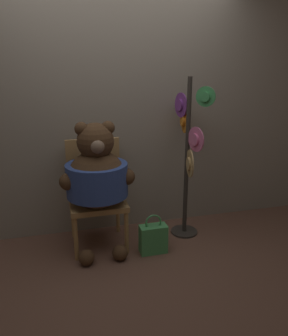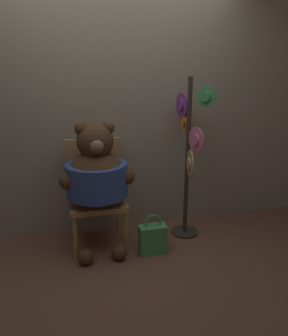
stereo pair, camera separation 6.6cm
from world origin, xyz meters
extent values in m
plane|color=brown|center=(0.00, 0.00, 0.00)|extent=(14.00, 14.00, 0.00)
cube|color=gray|center=(0.00, 0.61, 1.35)|extent=(8.00, 0.10, 2.70)
cylinder|color=#B2844C|center=(-0.45, -0.01, 0.21)|extent=(0.04, 0.04, 0.42)
cylinder|color=#B2844C|center=(0.02, -0.01, 0.21)|extent=(0.04, 0.04, 0.42)
cylinder|color=#B2844C|center=(-0.45, 0.43, 0.21)|extent=(0.04, 0.04, 0.42)
cylinder|color=#B2844C|center=(0.02, 0.43, 0.21)|extent=(0.04, 0.04, 0.42)
cube|color=#B2844C|center=(-0.21, 0.21, 0.45)|extent=(0.52, 0.50, 0.05)
cube|color=#B2844C|center=(-0.21, 0.44, 0.75)|extent=(0.52, 0.04, 0.55)
sphere|color=#4C331E|center=(-0.22, 0.13, 0.70)|extent=(0.55, 0.55, 0.55)
cylinder|color=#334C99|center=(-0.22, 0.13, 0.70)|extent=(0.56, 0.56, 0.30)
sphere|color=#4C331E|center=(-0.22, 0.13, 1.06)|extent=(0.33, 0.33, 0.33)
sphere|color=#4C331E|center=(-0.33, 0.13, 1.18)|extent=(0.12, 0.12, 0.12)
sphere|color=#4C331E|center=(-0.10, 0.13, 1.18)|extent=(0.12, 0.12, 0.12)
sphere|color=#7A604C|center=(-0.22, -0.01, 1.04)|extent=(0.12, 0.12, 0.12)
sphere|color=#4C331E|center=(-0.48, 0.06, 0.73)|extent=(0.15, 0.15, 0.15)
sphere|color=#4C331E|center=(0.04, 0.06, 0.73)|extent=(0.15, 0.15, 0.15)
sphere|color=#4C331E|center=(-0.37, -0.11, 0.07)|extent=(0.14, 0.14, 0.14)
sphere|color=#4C331E|center=(-0.07, -0.11, 0.07)|extent=(0.14, 0.14, 0.14)
cylinder|color=#332D28|center=(0.69, 0.22, 0.01)|extent=(0.28, 0.28, 0.02)
cylinder|color=#332D28|center=(0.69, 0.22, 0.80)|extent=(0.04, 0.04, 1.60)
cylinder|color=#3D9351|center=(0.81, 0.12, 1.43)|extent=(0.14, 0.14, 0.19)
cylinder|color=#3D9351|center=(0.81, 0.12, 1.43)|extent=(0.11, 0.10, 0.09)
cylinder|color=orange|center=(0.71, 0.37, 1.18)|extent=(0.05, 0.25, 0.26)
cylinder|color=orange|center=(0.71, 0.37, 1.18)|extent=(0.08, 0.13, 0.12)
cylinder|color=#7A388E|center=(0.67, 0.39, 1.33)|extent=(0.04, 0.24, 0.24)
cylinder|color=#7A388E|center=(0.67, 0.39, 1.33)|extent=(0.06, 0.12, 0.12)
cylinder|color=#D16693|center=(0.72, 0.09, 1.03)|extent=(0.06, 0.23, 0.24)
cylinder|color=#D16693|center=(0.72, 0.09, 1.03)|extent=(0.08, 0.12, 0.11)
cylinder|color=tan|center=(0.67, 0.10, 0.80)|extent=(0.05, 0.27, 0.27)
cylinder|color=tan|center=(0.67, 0.10, 0.80)|extent=(0.07, 0.13, 0.13)
cube|color=#479E56|center=(0.26, -0.06, 0.14)|extent=(0.26, 0.13, 0.27)
torus|color=#479E56|center=(0.26, -0.06, 0.31)|extent=(0.16, 0.02, 0.16)
camera|label=1|loc=(-0.53, -2.70, 1.67)|focal=35.00mm
camera|label=2|loc=(-0.46, -2.72, 1.67)|focal=35.00mm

